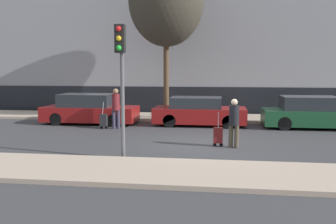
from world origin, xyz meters
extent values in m
plane|color=#38383A|center=(0.00, 0.00, 0.00)|extent=(80.00, 80.00, 0.00)
cube|color=tan|center=(0.00, -3.75, 0.06)|extent=(28.00, 2.50, 0.12)
cube|color=tan|center=(0.00, 7.00, 0.06)|extent=(28.00, 3.00, 0.12)
cube|color=gray|center=(0.00, 10.47, 4.63)|extent=(28.00, 2.55, 9.26)
cube|color=black|center=(0.00, 9.18, 0.80)|extent=(27.44, 0.06, 1.60)
cube|color=maroon|center=(-5.76, 4.49, 0.49)|extent=(4.55, 1.80, 0.70)
cube|color=#23282D|center=(-5.94, 4.49, 1.15)|extent=(2.50, 1.58, 0.61)
cylinder|color=black|center=(-4.35, 3.68, 0.30)|extent=(0.60, 0.18, 0.60)
cylinder|color=black|center=(-4.35, 5.30, 0.30)|extent=(0.60, 0.18, 0.60)
cylinder|color=black|center=(-7.17, 3.68, 0.30)|extent=(0.60, 0.18, 0.60)
cylinder|color=black|center=(-7.17, 5.30, 0.30)|extent=(0.60, 0.18, 0.60)
cube|color=maroon|center=(-0.43, 4.67, 0.49)|extent=(4.32, 1.84, 0.70)
cube|color=#23282D|center=(-0.60, 4.67, 1.09)|extent=(2.38, 1.62, 0.50)
cylinder|color=black|center=(0.91, 3.84, 0.30)|extent=(0.60, 0.18, 0.60)
cylinder|color=black|center=(0.91, 5.50, 0.30)|extent=(0.60, 0.18, 0.60)
cylinder|color=black|center=(-1.77, 3.84, 0.30)|extent=(0.60, 0.18, 0.60)
cylinder|color=black|center=(-1.77, 5.50, 0.30)|extent=(0.60, 0.18, 0.60)
cube|color=#194728|center=(4.68, 4.53, 0.49)|extent=(4.41, 1.89, 0.70)
cube|color=#23282D|center=(4.50, 4.53, 1.14)|extent=(2.42, 1.66, 0.59)
cylinder|color=black|center=(3.31, 3.68, 0.30)|extent=(0.60, 0.18, 0.60)
cylinder|color=black|center=(3.31, 5.38, 0.30)|extent=(0.60, 0.18, 0.60)
cylinder|color=#383347|center=(-4.19, 3.14, 0.42)|extent=(0.15, 0.15, 0.84)
cylinder|color=#383347|center=(-4.00, 3.19, 0.42)|extent=(0.15, 0.15, 0.84)
cylinder|color=maroon|center=(-4.10, 3.17, 1.20)|extent=(0.34, 0.34, 0.73)
sphere|color=#936B4C|center=(-4.10, 3.17, 1.68)|extent=(0.24, 0.24, 0.24)
cube|color=#262628|center=(-4.63, 3.05, 0.39)|extent=(0.32, 0.24, 0.54)
cylinder|color=black|center=(-4.75, 3.05, 0.06)|extent=(0.12, 0.03, 0.12)
cylinder|color=black|center=(-4.52, 3.05, 0.06)|extent=(0.12, 0.03, 0.12)
cylinder|color=gray|center=(-4.63, 2.98, 0.93)|extent=(0.02, 0.19, 0.53)
cylinder|color=#4C4233|center=(0.89, -0.20, 0.39)|extent=(0.15, 0.15, 0.78)
cylinder|color=#4C4233|center=(1.08, -0.25, 0.39)|extent=(0.15, 0.15, 0.78)
cylinder|color=black|center=(0.98, -0.22, 1.11)|extent=(0.34, 0.34, 0.67)
sphere|color=beige|center=(0.98, -0.22, 1.56)|extent=(0.22, 0.22, 0.22)
cube|color=maroon|center=(0.46, -0.07, 0.39)|extent=(0.32, 0.24, 0.54)
cylinder|color=black|center=(0.34, -0.07, 0.06)|extent=(0.12, 0.03, 0.12)
cylinder|color=black|center=(0.57, -0.07, 0.06)|extent=(0.12, 0.03, 0.12)
cylinder|color=gray|center=(0.46, -0.14, 0.93)|extent=(0.02, 0.19, 0.53)
cylinder|color=#515154|center=(-2.36, -2.25, 1.97)|extent=(0.12, 0.12, 3.94)
cube|color=black|center=(-2.36, -2.43, 3.54)|extent=(0.28, 0.24, 0.80)
sphere|color=red|center=(-2.36, -2.58, 3.80)|extent=(0.15, 0.15, 0.15)
sphere|color=gold|center=(-2.36, -2.58, 3.54)|extent=(0.15, 0.15, 0.15)
sphere|color=green|center=(-2.36, -2.58, 3.27)|extent=(0.15, 0.15, 0.15)
torus|color=black|center=(-1.01, 7.31, 0.48)|extent=(0.72, 0.06, 0.72)
torus|color=black|center=(-2.06, 7.31, 0.48)|extent=(0.72, 0.06, 0.72)
cylinder|color=navy|center=(-1.54, 7.31, 0.68)|extent=(1.00, 0.05, 0.05)
cylinder|color=navy|center=(-1.72, 7.31, 0.88)|extent=(0.04, 0.04, 0.40)
cylinder|color=#4C3826|center=(-2.26, 6.25, 2.25)|extent=(0.28, 0.28, 4.25)
ellipsoid|color=#383328|center=(-2.26, 6.25, 6.13)|extent=(3.83, 3.83, 4.68)
camera|label=1|loc=(0.47, -12.97, 2.70)|focal=40.00mm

